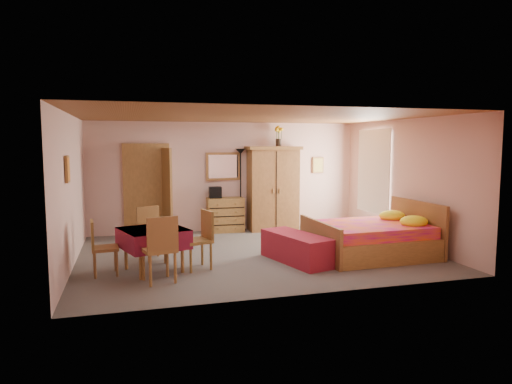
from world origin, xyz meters
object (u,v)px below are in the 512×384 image
object	(u,v)px
bed	(370,229)
chair_south	(159,249)
wardrobe	(273,188)
chair_north	(153,234)
chair_west	(105,248)
wall_mirror	(223,166)
bench	(296,248)
floor_lamp	(241,190)
stereo	(215,192)
chest_of_drawers	(226,215)
dining_table	(154,250)
chair_east	(196,240)
sunflower_vase	(279,136)

from	to	relation	value
bed	chair_south	size ratio (longest dim) A/B	2.09
wardrobe	chair_north	world-z (taller)	wardrobe
wardrobe	chair_west	world-z (taller)	wardrobe
wall_mirror	chair_south	distance (m)	4.34
bench	chair_south	xyz separation A→B (m)	(-2.43, -0.54, 0.26)
floor_lamp	chair_north	distance (m)	3.22
stereo	wardrobe	world-z (taller)	wardrobe
floor_lamp	bench	world-z (taller)	floor_lamp
chest_of_drawers	wall_mirror	size ratio (longest dim) A/B	1.02
wardrobe	chest_of_drawers	bearing A→B (deg)	177.50
dining_table	chair_east	size ratio (longest dim) A/B	0.99
chair_south	stereo	bearing A→B (deg)	53.64
dining_table	chair_south	distance (m)	0.65
bed	chair_west	distance (m)	4.72
bed	wardrobe	bearing A→B (deg)	106.97
floor_lamp	chair_east	xyz separation A→B (m)	(-1.53, -3.12, -0.50)
wall_mirror	floor_lamp	size ratio (longest dim) A/B	0.43
stereo	floor_lamp	distance (m)	0.63
dining_table	bed	bearing A→B (deg)	-0.47
chest_of_drawers	dining_table	bearing A→B (deg)	-119.07
chair_north	stereo	bearing A→B (deg)	-147.85
chest_of_drawers	chair_west	world-z (taller)	chair_west
wall_mirror	sunflower_vase	distance (m)	1.52
dining_table	chair_west	bearing A→B (deg)	-178.65
wardrobe	chair_south	xyz separation A→B (m)	(-2.95, -3.53, -0.50)
dining_table	chair_south	xyz separation A→B (m)	(0.04, -0.62, 0.16)
bench	chair_west	xyz separation A→B (m)	(-3.23, 0.07, 0.19)
wardrobe	chair_east	size ratio (longest dim) A/B	2.07
floor_lamp	chair_south	world-z (taller)	floor_lamp
chest_of_drawers	stereo	xyz separation A→B (m)	(-0.24, 0.02, 0.54)
wall_mirror	bench	size ratio (longest dim) A/B	0.56
sunflower_vase	dining_table	world-z (taller)	sunflower_vase
chest_of_drawers	chair_south	xyz separation A→B (m)	(-1.79, -3.61, 0.11)
chest_of_drawers	wardrobe	bearing A→B (deg)	-1.09
floor_lamp	wardrobe	world-z (taller)	wardrobe
wall_mirror	dining_table	world-z (taller)	wall_mirror
chest_of_drawers	floor_lamp	bearing A→B (deg)	13.84
stereo	bed	size ratio (longest dim) A/B	0.13
sunflower_vase	chair_south	bearing A→B (deg)	-130.72
wall_mirror	chair_south	xyz separation A→B (m)	(-1.79, -3.82, -1.03)
chest_of_drawers	floor_lamp	xyz separation A→B (m)	(0.39, 0.08, 0.58)
wardrobe	bench	world-z (taller)	wardrobe
wall_mirror	floor_lamp	bearing A→B (deg)	-21.81
floor_lamp	sunflower_vase	world-z (taller)	sunflower_vase
stereo	bed	distance (m)	3.87
dining_table	chair_west	distance (m)	0.76
sunflower_vase	chair_west	distance (m)	5.28
bed	chair_south	world-z (taller)	chair_south
chest_of_drawers	stereo	bearing A→B (deg)	177.95
wall_mirror	chair_east	world-z (taller)	wall_mirror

